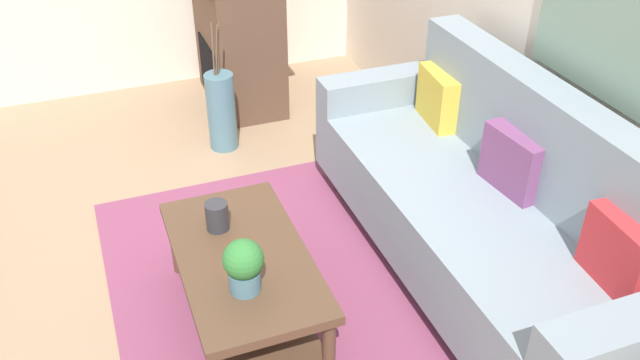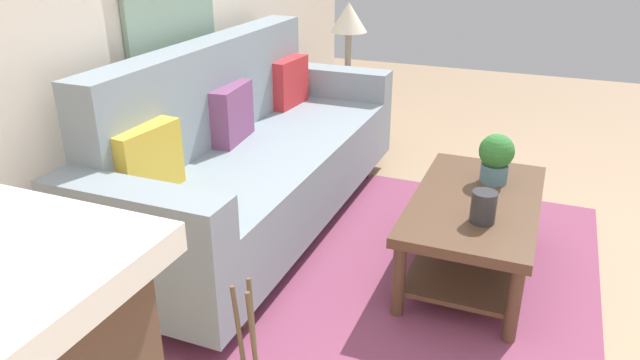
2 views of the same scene
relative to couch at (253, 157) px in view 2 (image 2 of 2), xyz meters
The scene contains 14 objects.
ground_plane 1.53m from the couch, 98.16° to the right, with size 9.64×9.64×0.00m, color #9E7F60.
area_rug 1.07m from the couch, 102.33° to the right, with size 2.32×1.92×0.01m, color #843D5B.
couch is the anchor object (origin of this frame).
throw_pillow_mustard 0.82m from the couch, behind, with size 0.36×0.12×0.32m, color gold.
throw_pillow_plum 0.28m from the couch, 90.00° to the left, with size 0.36×0.12×0.32m, color #7A4270.
throw_pillow_crimson 0.82m from the couch, ahead, with size 0.36×0.12×0.32m, color red.
coffee_table 1.29m from the couch, 93.40° to the right, with size 1.10×0.60×0.43m.
tabletop_vase 1.38m from the couch, 103.30° to the right, with size 0.11×0.11×0.15m, color #2D2D33.
potted_plant_tabletop 1.35m from the couch, 83.11° to the right, with size 0.18×0.18×0.26m.
side_table 1.52m from the couch, ahead, with size 0.44×0.44×0.56m, color #513826.
table_lamp 1.62m from the couch, ahead, with size 0.28×0.28×0.57m.
floor_vase_branch_a 2.06m from the couch, 151.59° to the right, with size 0.01×0.01×0.36m, color brown.
floor_vase_branch_b 2.07m from the couch, 152.42° to the right, with size 0.01×0.01×0.36m, color brown.
floor_vase_branch_c 2.09m from the couch, 151.56° to the right, with size 0.01×0.01×0.36m, color brown.
Camera 2 is at (-2.57, -0.08, 1.68)m, focal length 32.93 mm.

